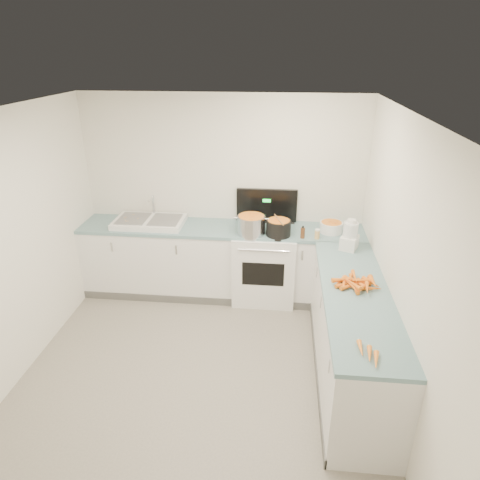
# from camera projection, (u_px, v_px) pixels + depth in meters

# --- Properties ---
(floor) EXTENTS (3.50, 4.00, 0.00)m
(floor) POSITION_uv_depth(u_px,v_px,m) (198.00, 384.00, 4.12)
(floor) COLOR gray
(floor) RESTS_ON ground
(ceiling) EXTENTS (3.50, 4.00, 0.00)m
(ceiling) POSITION_uv_depth(u_px,v_px,m) (184.00, 118.00, 3.09)
(ceiling) COLOR white
(ceiling) RESTS_ON ground
(wall_back) EXTENTS (3.50, 0.00, 2.50)m
(wall_back) POSITION_uv_depth(u_px,v_px,m) (224.00, 196.00, 5.42)
(wall_back) COLOR white
(wall_back) RESTS_ON ground
(wall_right) EXTENTS (0.00, 4.00, 2.50)m
(wall_right) POSITION_uv_depth(u_px,v_px,m) (405.00, 281.00, 3.44)
(wall_right) COLOR white
(wall_right) RESTS_ON ground
(counter_back) EXTENTS (3.50, 0.62, 0.94)m
(counter_back) POSITION_uv_depth(u_px,v_px,m) (221.00, 261.00, 5.47)
(counter_back) COLOR white
(counter_back) RESTS_ON ground
(counter_right) EXTENTS (0.62, 2.20, 0.94)m
(counter_right) POSITION_uv_depth(u_px,v_px,m) (352.00, 335.00, 4.07)
(counter_right) COLOR white
(counter_right) RESTS_ON ground
(stove) EXTENTS (0.76, 0.65, 1.36)m
(stove) POSITION_uv_depth(u_px,v_px,m) (264.00, 263.00, 5.40)
(stove) COLOR white
(stove) RESTS_ON ground
(sink) EXTENTS (0.86, 0.52, 0.31)m
(sink) POSITION_uv_depth(u_px,v_px,m) (149.00, 222.00, 5.34)
(sink) COLOR white
(sink) RESTS_ON counter_back
(steel_pot) EXTENTS (0.42, 0.42, 0.24)m
(steel_pot) POSITION_uv_depth(u_px,v_px,m) (251.00, 226.00, 5.05)
(steel_pot) COLOR silver
(steel_pot) RESTS_ON stove
(black_pot) EXTENTS (0.38, 0.38, 0.21)m
(black_pot) POSITION_uv_depth(u_px,v_px,m) (278.00, 229.00, 5.02)
(black_pot) COLOR black
(black_pot) RESTS_ON stove
(wooden_spoon) EXTENTS (0.12, 0.34, 0.01)m
(wooden_spoon) POSITION_uv_depth(u_px,v_px,m) (279.00, 220.00, 4.97)
(wooden_spoon) COLOR #AD7A47
(wooden_spoon) RESTS_ON black_pot
(mixing_bowl) EXTENTS (0.35, 0.35, 0.13)m
(mixing_bowl) POSITION_uv_depth(u_px,v_px,m) (331.00, 227.00, 5.11)
(mixing_bowl) COLOR white
(mixing_bowl) RESTS_ON counter_back
(extract_bottle) EXTENTS (0.05, 0.05, 0.13)m
(extract_bottle) POSITION_uv_depth(u_px,v_px,m) (303.00, 233.00, 4.95)
(extract_bottle) COLOR #593319
(extract_bottle) RESTS_ON counter_back
(spice_jar) EXTENTS (0.06, 0.06, 0.10)m
(spice_jar) POSITION_uv_depth(u_px,v_px,m) (317.00, 235.00, 4.94)
(spice_jar) COLOR #E5B266
(spice_jar) RESTS_ON counter_back
(food_processor) EXTENTS (0.23, 0.25, 0.35)m
(food_processor) POSITION_uv_depth(u_px,v_px,m) (350.00, 236.00, 4.65)
(food_processor) COLOR white
(food_processor) RESTS_ON counter_right
(carrot_pile) EXTENTS (0.45, 0.41, 0.09)m
(carrot_pile) POSITION_uv_depth(u_px,v_px,m) (356.00, 283.00, 3.96)
(carrot_pile) COLOR orange
(carrot_pile) RESTS_ON counter_right
(peeled_carrots) EXTENTS (0.15, 0.29, 0.04)m
(peeled_carrots) POSITION_uv_depth(u_px,v_px,m) (369.00, 354.00, 3.06)
(peeled_carrots) COLOR orange
(peeled_carrots) RESTS_ON counter_right
(peelings) EXTENTS (0.23, 0.24, 0.01)m
(peelings) POSITION_uv_depth(u_px,v_px,m) (131.00, 218.00, 5.35)
(peelings) COLOR tan
(peelings) RESTS_ON sink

